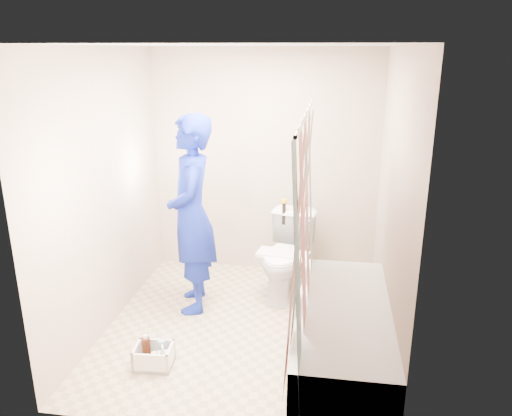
% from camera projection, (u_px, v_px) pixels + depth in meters
% --- Properties ---
extents(floor, '(2.60, 2.60, 0.00)m').
position_uv_depth(floor, '(244.00, 327.00, 4.46)').
color(floor, tan).
rests_on(floor, ground).
extents(ceiling, '(2.40, 2.60, 0.02)m').
position_uv_depth(ceiling, '(242.00, 45.00, 3.73)').
color(ceiling, white).
rests_on(ceiling, wall_back).
extents(wall_back, '(2.40, 0.02, 2.40)m').
position_uv_depth(wall_back, '(265.00, 164.00, 5.32)').
color(wall_back, tan).
rests_on(wall_back, ground).
extents(wall_front, '(2.40, 0.02, 2.40)m').
position_uv_depth(wall_front, '(203.00, 262.00, 2.87)').
color(wall_front, tan).
rests_on(wall_front, ground).
extents(wall_left, '(0.02, 2.60, 2.40)m').
position_uv_depth(wall_left, '(106.00, 192.00, 4.27)').
color(wall_left, tan).
rests_on(wall_left, ground).
extents(wall_right, '(0.02, 2.60, 2.40)m').
position_uv_depth(wall_right, '(393.00, 205.00, 3.92)').
color(wall_right, tan).
rests_on(wall_right, ground).
extents(bathtub, '(0.70, 1.75, 0.50)m').
position_uv_depth(bathtub, '(342.00, 334.00, 3.85)').
color(bathtub, silver).
rests_on(bathtub, ground).
extents(curtain_rod, '(0.02, 1.90, 0.02)m').
position_uv_depth(curtain_rod, '(306.00, 114.00, 3.39)').
color(curtain_rod, silver).
rests_on(curtain_rod, wall_back).
extents(shower_curtain, '(0.06, 1.75, 1.80)m').
position_uv_depth(shower_curtain, '(303.00, 241.00, 3.67)').
color(shower_curtain, white).
rests_on(shower_curtain, curtain_rod).
extents(toilet, '(0.57, 0.85, 0.81)m').
position_uv_depth(toilet, '(286.00, 256.00, 4.96)').
color(toilet, white).
rests_on(toilet, ground).
extents(tank_lid, '(0.52, 0.29, 0.04)m').
position_uv_depth(tank_lid, '(283.00, 254.00, 4.82)').
color(tank_lid, white).
rests_on(tank_lid, toilet).
extents(tank_internals, '(0.20, 0.07, 0.27)m').
position_uv_depth(tank_internals, '(288.00, 212.00, 5.05)').
color(tank_internals, black).
rests_on(tank_internals, toilet).
extents(plumber, '(0.60, 0.76, 1.84)m').
position_uv_depth(plumber, '(192.00, 215.00, 4.56)').
color(plumber, '#0F3597').
rests_on(plumber, ground).
extents(cleaning_caddy, '(0.30, 0.25, 0.22)m').
position_uv_depth(cleaning_caddy, '(155.00, 357.00, 3.89)').
color(cleaning_caddy, white).
rests_on(cleaning_caddy, ground).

